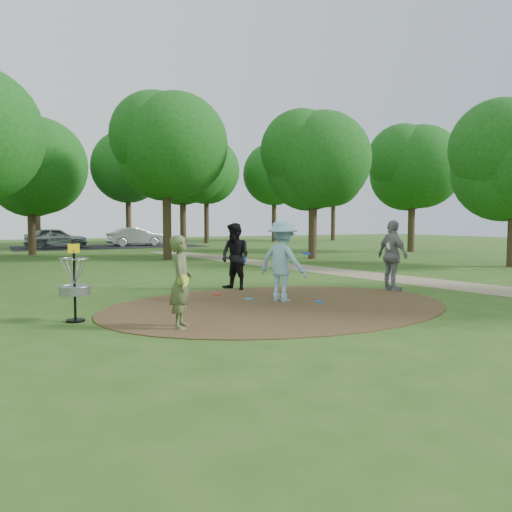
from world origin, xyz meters
name	(u,v)px	position (x,y,z in m)	size (l,w,h in m)	color
ground	(280,306)	(0.00, 0.00, 0.00)	(100.00, 100.00, 0.00)	#2D5119
dirt_clearing	(280,306)	(0.00, 0.00, 0.01)	(8.40, 8.40, 0.02)	#47301C
footpath	(419,281)	(6.50, 2.00, 0.01)	(2.00, 40.00, 0.01)	#8C7A5B
parking_lot	(109,246)	(2.00, 30.00, 0.00)	(14.00, 8.00, 0.01)	black
player_observer_with_disc	(181,282)	(-2.84, -1.26, 0.86)	(0.65, 0.75, 1.73)	#556138
player_throwing_with_disc	(282,261)	(0.38, 0.53, 1.00)	(1.47, 1.49, 2.01)	#91C2D9
player_walking_with_disc	(235,257)	(0.25, 2.97, 0.97)	(1.04, 1.15, 1.93)	black
player_waiting_with_disc	(393,256)	(4.14, 0.74, 1.01)	(0.58, 1.22, 2.02)	gray
disc_ground_cyan	(249,299)	(-0.24, 1.12, 0.03)	(0.22, 0.22, 0.02)	#1990CC
disc_ground_blue	(319,302)	(1.08, -0.05, 0.03)	(0.22, 0.22, 0.02)	blue
disc_ground_red	(217,295)	(-0.66, 2.18, 0.03)	(0.22, 0.22, 0.02)	red
car_left	(56,238)	(-1.94, 29.63, 0.75)	(1.78, 4.41, 1.50)	#989C9F
car_right	(136,237)	(4.09, 30.00, 0.73)	(1.55, 4.45, 1.46)	#B0B2B8
disc_golf_basket	(74,278)	(-4.50, 0.30, 0.87)	(0.63, 0.63, 1.54)	black
tree_ring	(206,145)	(2.06, 9.73, 5.16)	(37.08, 45.21, 8.97)	#332316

